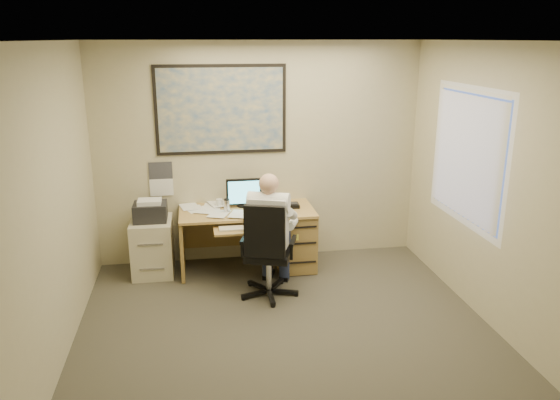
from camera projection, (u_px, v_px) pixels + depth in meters
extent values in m
cube|color=#3D3A2F|center=(292.00, 348.00, 4.98)|extent=(4.00, 4.50, 0.00)
cube|color=white|center=(294.00, 41.00, 4.21)|extent=(4.00, 4.50, 0.00)
cube|color=#BFB590|center=(259.00, 154.00, 6.72)|extent=(4.00, 0.00, 2.70)
cube|color=#BFB590|center=(385.00, 354.00, 2.47)|extent=(4.00, 0.00, 2.70)
cube|color=#BFB590|center=(43.00, 220.00, 4.28)|extent=(0.00, 4.50, 2.70)
cube|color=#BFB590|center=(511.00, 197.00, 4.91)|extent=(0.00, 4.50, 2.70)
cube|color=tan|center=(247.00, 211.00, 6.51)|extent=(1.60, 0.75, 0.03)
cube|color=#A17F42|center=(294.00, 238.00, 6.71)|extent=(0.45, 0.70, 0.70)
cube|color=#A17F42|center=(182.00, 244.00, 6.50)|extent=(0.04, 0.70, 0.70)
cube|color=#A17F42|center=(244.00, 224.00, 6.92)|extent=(1.55, 0.03, 0.55)
cylinder|color=black|center=(244.00, 206.00, 6.64)|extent=(0.17, 0.17, 0.02)
cube|color=black|center=(244.00, 192.00, 6.57)|extent=(0.43, 0.05, 0.32)
cube|color=#5AD8F5|center=(244.00, 192.00, 6.55)|extent=(0.38, 0.01, 0.27)
cube|color=tan|center=(238.00, 230.00, 6.09)|extent=(0.55, 0.30, 0.02)
cube|color=beige|center=(238.00, 228.00, 6.08)|extent=(0.43, 0.14, 0.02)
cube|color=black|center=(292.00, 205.00, 6.60)|extent=(0.18, 0.16, 0.04)
cylinder|color=silver|center=(227.00, 206.00, 6.39)|extent=(0.07, 0.07, 0.16)
cylinder|color=white|center=(219.00, 203.00, 6.62)|extent=(0.08, 0.08, 0.10)
cube|color=white|center=(209.00, 211.00, 6.43)|extent=(0.60, 0.56, 0.02)
cube|color=#1E4C93|center=(221.00, 110.00, 6.48)|extent=(1.56, 0.03, 1.06)
cube|color=white|center=(161.00, 179.00, 6.60)|extent=(0.28, 0.01, 0.42)
cube|color=beige|center=(153.00, 247.00, 6.50)|extent=(0.48, 0.58, 0.67)
cube|color=black|center=(150.00, 212.00, 6.37)|extent=(0.39, 0.34, 0.21)
cube|color=white|center=(149.00, 202.00, 6.31)|extent=(0.27, 0.21, 0.05)
cylinder|color=silver|center=(269.00, 273.00, 5.96)|extent=(0.06, 0.06, 0.41)
cube|color=black|center=(269.00, 254.00, 5.90)|extent=(0.59, 0.59, 0.07)
cube|color=black|center=(279.00, 231.00, 5.60)|extent=(0.43, 0.19, 0.56)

